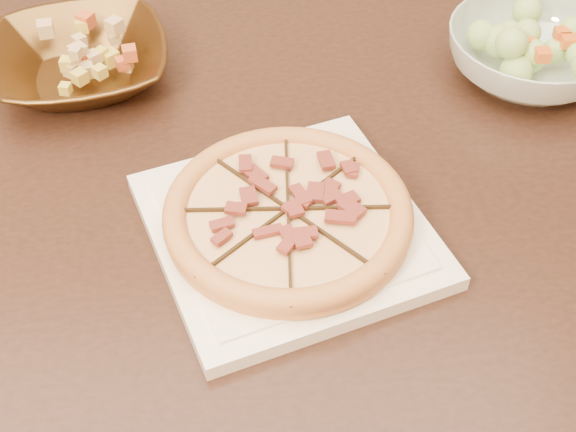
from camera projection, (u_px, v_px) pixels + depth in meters
The scene contains 7 objects.
dining_table at pixel (227, 208), 1.01m from camera, with size 1.54×1.07×0.75m.
plate at pixel (288, 229), 0.84m from camera, with size 0.35×0.35×0.02m.
pizza at pixel (288, 213), 0.82m from camera, with size 0.26×0.26×0.03m.
bronze_bowl at pixel (80, 63), 1.01m from camera, with size 0.22×0.22×0.05m, color #563918.
mixed_dish at pixel (73, 35), 0.98m from camera, with size 0.11×0.11×0.03m.
salad_bowl at pixel (531, 54), 1.02m from camera, with size 0.22×0.22×0.07m, color #B9C8BD.
salad at pixel (540, 19), 0.98m from camera, with size 0.12×0.10×0.04m.
Camera 1 is at (0.18, -0.59, 1.37)m, focal length 50.00 mm.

